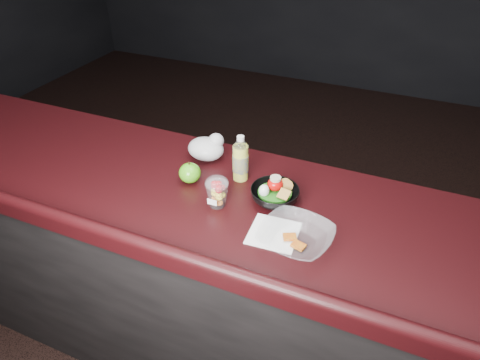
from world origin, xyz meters
name	(u,v)px	position (x,y,z in m)	size (l,w,h in m)	color
counter	(235,290)	(0.00, 0.30, 0.51)	(4.06, 0.71, 1.02)	black
lemonade_bottle	(241,161)	(-0.03, 0.43, 1.10)	(0.06, 0.06, 0.19)	yellow
fruit_cup	(217,191)	(-0.04, 0.24, 1.08)	(0.08, 0.08, 0.12)	white
green_apple	(190,173)	(-0.20, 0.33, 1.06)	(0.09, 0.09, 0.09)	#399010
plastic_bag	(207,148)	(-0.21, 0.51, 1.07)	(0.16, 0.13, 0.11)	silver
snack_bowl	(274,194)	(0.14, 0.34, 1.05)	(0.23, 0.23, 0.10)	black
takeout_bowl	(295,237)	(0.28, 0.16, 1.05)	(0.27, 0.27, 0.06)	silver
paper_napkin	(274,233)	(0.20, 0.18, 1.02)	(0.16, 0.16, 0.00)	white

